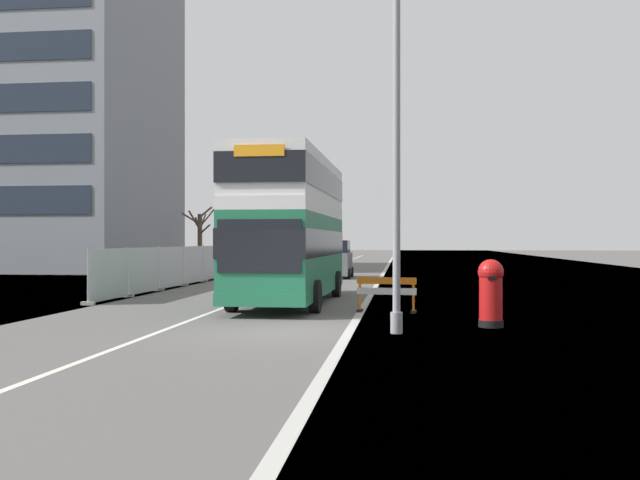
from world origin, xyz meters
TOP-DOWN VIEW (x-y plane):
  - ground at (0.51, 0.15)m, footprint 140.00×280.00m
  - double_decker_bus at (-0.96, 7.42)m, footprint 2.96×10.34m
  - lamppost_foreground at (2.77, -0.07)m, footprint 0.29×0.70m
  - red_pillar_postbox at (5.12, 1.43)m, footprint 0.65×0.65m
  - roadworks_barrier at (2.43, 4.64)m, footprint 1.81×0.62m
  - construction_site_fence at (-7.63, 15.99)m, footprint 0.44×20.60m
  - car_oncoming_near at (-1.06, 23.78)m, footprint 2.06×3.82m
  - car_receding_mid at (-5.26, 33.43)m, footprint 2.00×4.23m
  - bare_tree_far_verge_near at (-13.12, 36.99)m, footprint 2.61×2.81m

SIDE VIEW (x-z plane):
  - ground at x=0.51m, z-range -0.10..0.00m
  - roadworks_barrier at x=2.43m, z-range 0.14..1.20m
  - construction_site_fence at x=-7.63m, z-range -0.04..1.90m
  - red_pillar_postbox at x=5.12m, z-range 0.08..1.79m
  - car_receding_mid at x=-5.26m, z-range -0.07..2.12m
  - car_oncoming_near at x=-1.06m, z-range -0.07..2.13m
  - bare_tree_far_verge_near at x=-13.12m, z-range 0.16..5.09m
  - double_decker_bus at x=-0.96m, z-range 0.16..5.19m
  - lamppost_foreground at x=2.77m, z-range -0.24..9.08m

